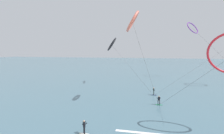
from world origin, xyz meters
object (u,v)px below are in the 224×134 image
Objects in this scene: surfer_emerald at (159,101)px; kite_coral at (133,21)px; surfer_ivory at (84,128)px; kite_violet at (193,28)px; surfer_navy at (154,92)px; kite_charcoal at (112,44)px.

surfer_emerald is 15.14m from kite_coral.
kite_violet reaches higher than surfer_ivory.
surfer_navy is 0.03× the size of kite_violet.
surfer_navy is at bearing 30.00° from kite_charcoal.
surfer_ivory is 0.03× the size of kite_violet.
kite_violet reaches higher than surfer_navy.
kite_charcoal reaches higher than surfer_ivory.
surfer_emerald is 39.64m from kite_violet.
kite_coral reaches higher than surfer_navy.
kite_charcoal is at bearing -123.57° from surfer_navy.
surfer_ivory is 53.89m from kite_violet.
kite_violet is 31.03m from kite_charcoal.
kite_violet is at bearing 104.21° from kite_charcoal.
surfer_navy is 0.12× the size of kite_charcoal.
surfer_emerald is at bearing 13.47° from surfer_navy.
kite_violet is (21.52, 46.40, 16.96)m from surfer_ivory.
surfer_ivory and surfer_emerald have the same top height.
surfer_emerald is 0.12× the size of kite_charcoal.
surfer_ivory is 0.12× the size of kite_charcoal.
kite_violet reaches higher than kite_coral.
surfer_ivory is 1.00× the size of surfer_emerald.
kite_coral reaches higher than surfer_ivory.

